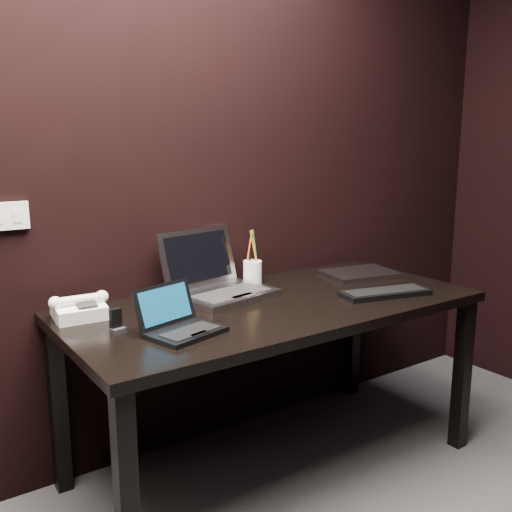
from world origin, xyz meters
TOP-DOWN VIEW (x-y plane):
  - wall_back at (0.00, 1.80)m, footprint 4.00×0.00m
  - wall_switch at (-0.62, 1.79)m, footprint 0.15×0.02m
  - desk at (0.30, 1.40)m, footprint 1.70×0.80m
  - netbook at (-0.20, 1.27)m, footprint 0.30×0.28m
  - silver_laptop at (0.16, 1.61)m, footprint 0.45×0.42m
  - ext_keyboard at (0.74, 1.21)m, footprint 0.41×0.22m
  - closed_laptop at (0.91, 1.53)m, footprint 0.38×0.30m
  - desk_phone at (-0.43, 1.63)m, footprint 0.22×0.18m
  - mobile_phone at (-0.37, 1.40)m, footprint 0.05×0.05m
  - pen_cup at (0.39, 1.70)m, footprint 0.11×0.11m

SIDE VIEW (x-z plane):
  - desk at x=0.30m, z-range 0.29..1.03m
  - closed_laptop at x=0.91m, z-range 0.74..0.76m
  - ext_keyboard at x=0.74m, z-range 0.74..0.76m
  - mobile_phone at x=-0.37m, z-range 0.73..0.81m
  - netbook at x=-0.20m, z-range 0.69..0.85m
  - desk_phone at x=-0.43m, z-range 0.73..0.83m
  - silver_laptop at x=0.16m, z-range 0.66..0.93m
  - pen_cup at x=0.39m, z-range 0.67..0.92m
  - wall_switch at x=-0.62m, z-range 1.07..1.17m
  - wall_back at x=0.00m, z-range -0.70..3.30m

